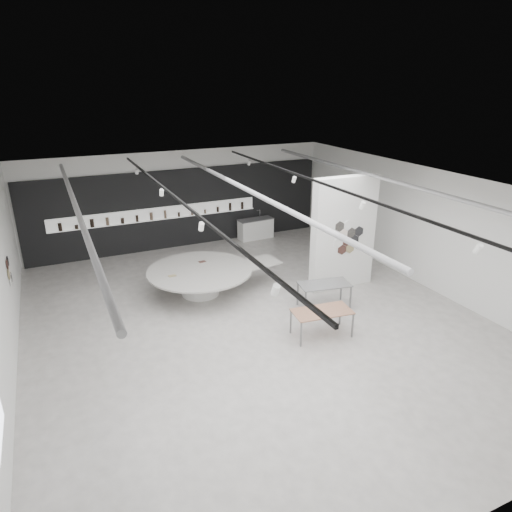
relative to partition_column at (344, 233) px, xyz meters
name	(u,v)px	position (x,y,z in m)	size (l,w,h in m)	color
room	(252,252)	(-3.59, -1.00, 0.27)	(12.02, 14.02, 3.82)	#BCB7B1
back_wall_display	(180,209)	(-3.58, 5.94, -0.26)	(11.80, 0.27, 3.10)	black
partition_column	(344,233)	(0.00, 0.00, 0.00)	(2.20, 0.38, 3.60)	white
display_island	(202,278)	(-4.26, 1.33, -1.26)	(4.46, 3.67, 0.83)	white
sample_table_wood	(322,313)	(-2.25, -2.39, -1.14)	(1.61, 0.94, 0.72)	#97664E
sample_table_stone	(324,286)	(-1.32, -1.06, -1.11)	(1.59, 1.00, 0.76)	slate
kitchen_counter	(256,229)	(-0.49, 5.51, -1.37)	(1.54, 0.69, 1.18)	white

